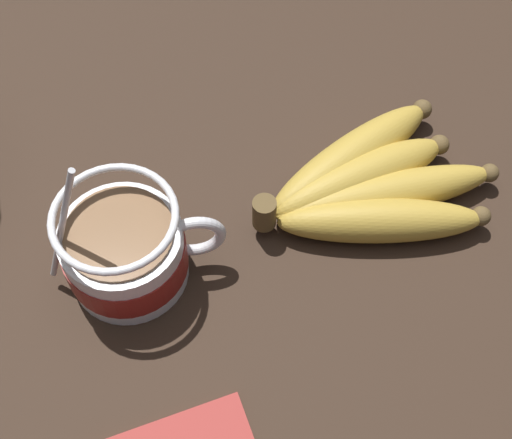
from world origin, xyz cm
name	(u,v)px	position (x,y,z in cm)	size (l,w,h in cm)	color
table	(227,264)	(0.00, 0.00, 1.96)	(103.86, 103.86, 3.92)	#332319
coffee_mug	(126,251)	(-7.87, -0.57, 7.41)	(14.33, 9.79, 14.71)	silver
banana_bunch	(368,185)	(12.89, 3.61, 5.87)	(21.96, 15.55, 4.42)	brown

